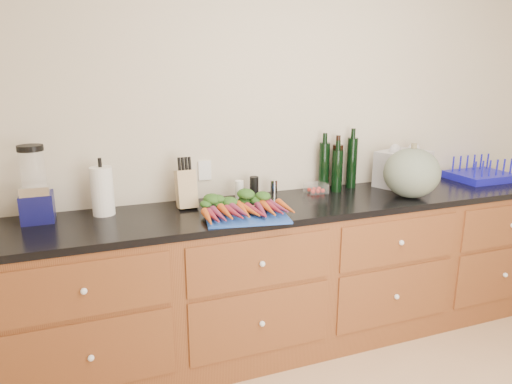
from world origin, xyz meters
name	(u,v)px	position (x,y,z in m)	size (l,w,h in m)	color
wall_back	(291,136)	(0.00, 1.62, 1.30)	(4.10, 0.05, 2.60)	beige
cabinets	(309,274)	(0.00, 1.30, 0.45)	(3.60, 0.64, 0.90)	brown
countertop	(311,204)	(0.00, 1.30, 0.92)	(3.64, 0.62, 0.04)	black
cutting_board	(246,216)	(-0.49, 1.14, 0.95)	(0.45, 0.34, 0.01)	#1D47AA
carrots	(244,208)	(-0.49, 1.18, 0.98)	(0.49, 0.33, 0.06)	#CA5117
squash	(412,173)	(0.63, 1.17, 1.10)	(0.35, 0.35, 0.32)	#546252
blender_appliance	(35,189)	(-1.55, 1.46, 1.12)	(0.16, 0.16, 0.41)	#10104C
paper_towel	(102,191)	(-1.22, 1.46, 1.08)	(0.12, 0.12, 0.27)	white
knife_block	(186,189)	(-0.75, 1.44, 1.05)	(0.11, 0.11, 0.22)	tan
grinder_salt	(239,190)	(-0.41, 1.48, 1.00)	(0.05, 0.05, 0.12)	white
grinder_pepper	(254,188)	(-0.31, 1.48, 1.01)	(0.06, 0.06, 0.14)	black
canister_chrome	(274,188)	(-0.18, 1.48, 0.99)	(0.05, 0.05, 0.11)	silver
tomato_box	(316,188)	(0.12, 1.47, 0.97)	(0.14, 0.11, 0.06)	white
bottles	(338,167)	(0.30, 1.51, 1.10)	(0.29, 0.15, 0.34)	black
grocery_bag	(403,169)	(0.77, 1.42, 1.06)	(0.34, 0.27, 0.25)	silver
dish_rack	(481,174)	(1.44, 1.38, 0.98)	(0.42, 0.34, 0.17)	#1513AC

